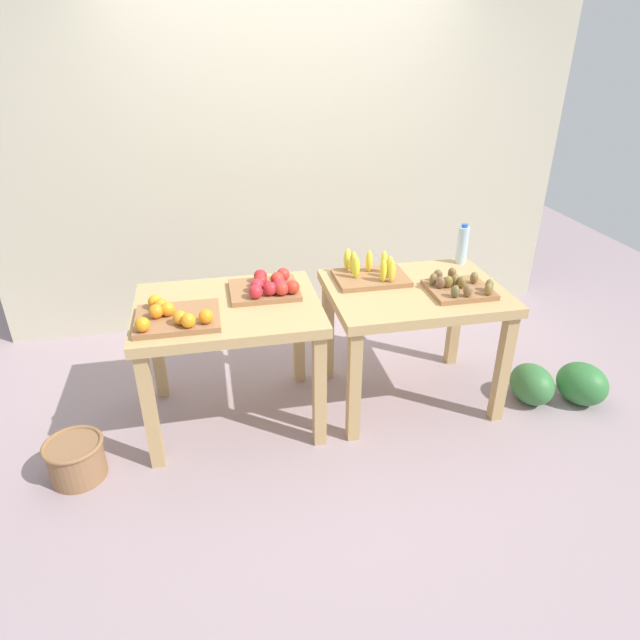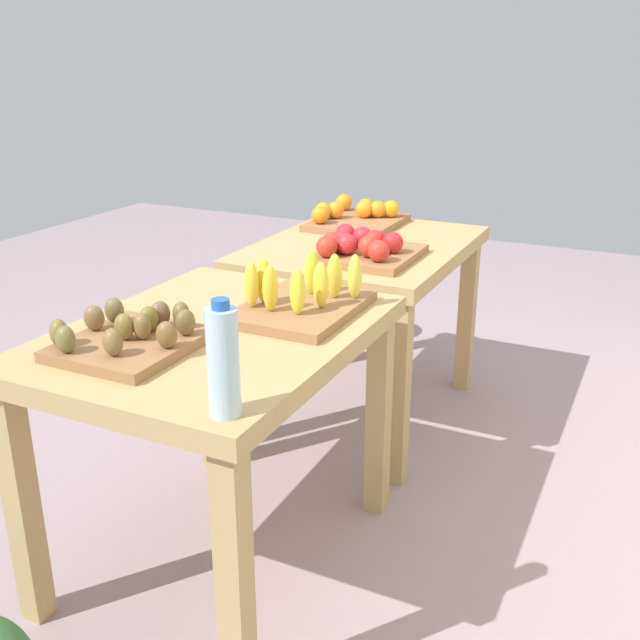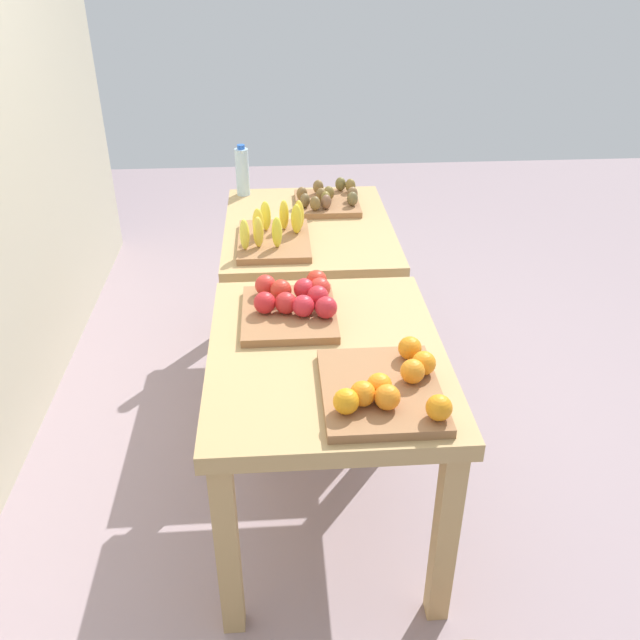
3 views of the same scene
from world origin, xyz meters
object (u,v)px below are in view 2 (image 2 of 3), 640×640
at_px(display_table_right, 215,366).
at_px(wicker_basket, 364,316).
at_px(display_table_left, 363,270).
at_px(banana_crate, 301,299).
at_px(water_bottle, 223,362).
at_px(apple_bin, 363,248).
at_px(kiwi_bin, 130,336).
at_px(orange_bin, 355,217).

distance_m(display_table_right, wicker_basket, 2.10).
relative_size(display_table_left, banana_crate, 2.36).
relative_size(water_bottle, wicker_basket, 0.85).
distance_m(apple_bin, wicker_basket, 1.40).
height_order(apple_bin, kiwi_bin, apple_bin).
bearing_deg(banana_crate, wicker_basket, -163.67).
xyz_separation_m(apple_bin, wicker_basket, (-1.12, -0.45, -0.71)).
relative_size(display_table_left, apple_bin, 2.60).
distance_m(kiwi_bin, water_bottle, 0.49).
bearing_deg(apple_bin, banana_crate, 6.10).
relative_size(display_table_right, kiwi_bin, 2.89).
distance_m(display_table_left, kiwi_bin, 1.36).
xyz_separation_m(display_table_right, wicker_basket, (-2.00, -0.35, -0.55)).
bearing_deg(apple_bin, wicker_basket, -158.21).
bearing_deg(orange_bin, kiwi_bin, 1.72).
distance_m(kiwi_bin, wicker_basket, 2.34).
relative_size(display_table_right, water_bottle, 3.89).
height_order(banana_crate, water_bottle, water_bottle).
bearing_deg(banana_crate, kiwi_bin, -31.59).
distance_m(display_table_left, orange_bin, 0.36).
xyz_separation_m(display_table_left, display_table_right, (1.12, 0.00, 0.00)).
bearing_deg(banana_crate, water_bottle, 13.09).
height_order(display_table_right, water_bottle, water_bottle).
xyz_separation_m(display_table_left, banana_crate, (0.89, 0.17, 0.16)).
height_order(orange_bin, wicker_basket, orange_bin).
distance_m(display_table_right, apple_bin, 0.89).
relative_size(apple_bin, kiwi_bin, 1.11).
distance_m(orange_bin, kiwi_bin, 1.63).
xyz_separation_m(display_table_left, wicker_basket, (-0.88, -0.35, -0.55)).
distance_m(water_bottle, wicker_basket, 2.64).
height_order(display_table_left, display_table_right, same).
bearing_deg(display_table_right, water_bottle, 36.45).
relative_size(orange_bin, apple_bin, 1.10).
xyz_separation_m(display_table_right, banana_crate, (-0.23, 0.17, 0.16)).
relative_size(display_table_left, display_table_right, 1.00).
xyz_separation_m(apple_bin, water_bottle, (1.31, 0.22, 0.08)).
bearing_deg(orange_bin, apple_bin, 26.03).
bearing_deg(kiwi_bin, apple_bin, 169.16).
height_order(display_table_left, water_bottle, water_bottle).
bearing_deg(wicker_basket, banana_crate, 16.33).
bearing_deg(display_table_left, apple_bin, 21.75).
xyz_separation_m(display_table_right, kiwi_bin, (0.22, -0.11, 0.15)).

